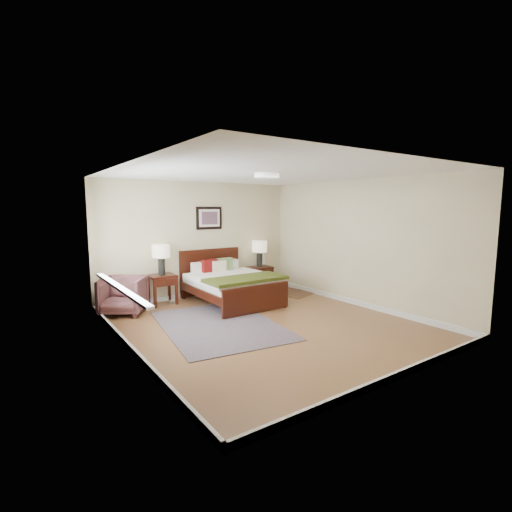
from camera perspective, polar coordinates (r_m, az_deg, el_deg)
name	(u,v)px	position (r m, az deg, el deg)	size (l,w,h in m)	color
floor	(266,324)	(6.34, 1.60, -10.45)	(5.00, 5.00, 0.00)	brown
back_wall	(199,240)	(8.22, -8.74, 2.49)	(4.50, 0.04, 2.50)	beige
front_wall	(402,272)	(4.34, 21.57, -2.37)	(4.50, 0.04, 2.50)	beige
left_wall	(127,262)	(5.09, -19.24, -0.88)	(0.04, 5.00, 2.50)	beige
right_wall	(358,243)	(7.62, 15.42, 1.92)	(0.04, 5.00, 2.50)	beige
ceiling	(267,173)	(6.06, 1.69, 12.66)	(4.50, 5.00, 0.02)	white
window	(117,247)	(5.76, -20.64, 1.26)	(0.11, 2.72, 1.32)	silver
door	(184,304)	(3.51, -11.06, -7.24)	(0.06, 1.00, 2.18)	silver
ceil_fixture	(267,175)	(6.06, 1.68, 12.33)	(0.44, 0.44, 0.08)	white
bed	(231,280)	(7.63, -3.94, -3.73)	(1.57, 1.89, 1.02)	#371208
wall_art	(209,218)	(8.27, -7.21, 5.82)	(0.62, 0.05, 0.50)	black
nightstand_left	(162,281)	(7.72, -14.20, -3.74)	(0.51, 0.46, 0.60)	#371208
nightstand_right	(260,275)	(8.87, 0.59, -2.99)	(0.55, 0.42, 0.55)	#371208
lamp_left	(161,254)	(7.66, -14.38, 0.37)	(0.35, 0.35, 0.61)	black
lamp_right	(260,249)	(8.78, 0.55, 1.14)	(0.35, 0.35, 0.61)	black
armchair	(123,295)	(7.27, -19.74, -5.72)	(0.74, 0.76, 0.69)	brown
rug_persian	(219,325)	(6.32, -5.65, -10.50)	(1.79, 2.52, 0.01)	#0D2041
rug_navy	(287,292)	(8.67, 4.72, -5.51)	(0.79, 1.18, 0.01)	black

